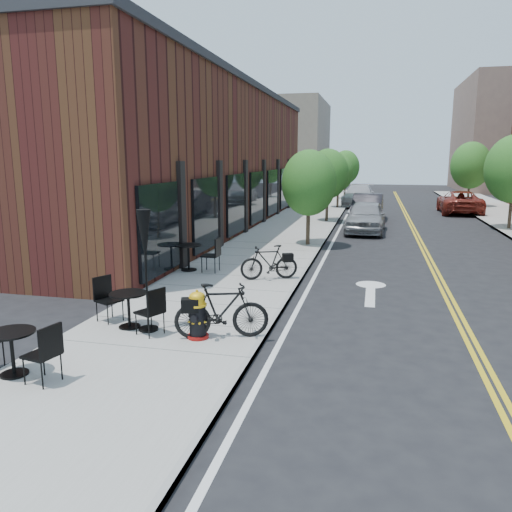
% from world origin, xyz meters
% --- Properties ---
extents(ground, '(120.00, 120.00, 0.00)m').
position_xyz_m(ground, '(0.00, 0.00, 0.00)').
color(ground, black).
rests_on(ground, ground).
extents(sidewalk_near, '(4.00, 70.00, 0.12)m').
position_xyz_m(sidewalk_near, '(-2.00, 10.00, 0.06)').
color(sidewalk_near, '#9E9B93').
rests_on(sidewalk_near, ground).
extents(building_near, '(5.00, 28.00, 7.00)m').
position_xyz_m(building_near, '(-6.50, 14.00, 3.50)').
color(building_near, '#421815').
rests_on(building_near, ground).
extents(bg_building_left, '(8.00, 14.00, 10.00)m').
position_xyz_m(bg_building_left, '(-8.00, 48.00, 5.00)').
color(bg_building_left, '#726656').
rests_on(bg_building_left, ground).
extents(bg_building_right, '(10.00, 16.00, 12.00)m').
position_xyz_m(bg_building_right, '(16.00, 50.00, 6.00)').
color(bg_building_right, brown).
rests_on(bg_building_right, ground).
extents(tree_near_a, '(2.20, 2.20, 3.81)m').
position_xyz_m(tree_near_a, '(-0.60, 9.00, 2.60)').
color(tree_near_a, '#382B1E').
rests_on(tree_near_a, sidewalk_near).
extents(tree_near_b, '(2.30, 2.30, 3.98)m').
position_xyz_m(tree_near_b, '(-0.60, 17.00, 2.71)').
color(tree_near_b, '#382B1E').
rests_on(tree_near_b, sidewalk_near).
extents(tree_near_c, '(2.10, 2.10, 3.67)m').
position_xyz_m(tree_near_c, '(-0.60, 25.00, 2.53)').
color(tree_near_c, '#382B1E').
rests_on(tree_near_c, sidewalk_near).
extents(tree_near_d, '(2.40, 2.40, 4.11)m').
position_xyz_m(tree_near_d, '(-0.60, 33.00, 2.79)').
color(tree_near_d, '#382B1E').
rests_on(tree_near_d, sidewalk_near).
extents(tree_far_c, '(2.80, 2.80, 4.62)m').
position_xyz_m(tree_far_c, '(8.60, 28.00, 3.06)').
color(tree_far_c, '#382B1E').
rests_on(tree_far_c, sidewalk_far).
extents(fire_hydrant, '(0.50, 0.50, 0.97)m').
position_xyz_m(fire_hydrant, '(-1.26, -2.28, 0.58)').
color(fire_hydrant, maroon).
rests_on(fire_hydrant, sidewalk_near).
extents(bicycle_left, '(1.74, 1.08, 1.01)m').
position_xyz_m(bicycle_left, '(-0.90, 2.76, 0.63)').
color(bicycle_left, black).
rests_on(bicycle_left, sidewalk_near).
extents(bicycle_right, '(1.91, 1.09, 1.11)m').
position_xyz_m(bicycle_right, '(-0.80, -2.17, 0.67)').
color(bicycle_right, black).
rests_on(bicycle_right, sidewalk_near).
extents(bistro_set_a, '(1.83, 0.91, 0.96)m').
position_xyz_m(bistro_set_a, '(-3.60, -4.58, 0.60)').
color(bistro_set_a, black).
rests_on(bistro_set_a, sidewalk_near).
extents(bistro_set_b, '(1.81, 1.16, 0.97)m').
position_xyz_m(bistro_set_b, '(-2.87, -2.02, 0.61)').
color(bistro_set_b, black).
rests_on(bistro_set_b, sidewalk_near).
extents(bistro_set_c, '(1.97, 0.87, 1.06)m').
position_xyz_m(bistro_set_c, '(-3.60, 3.33, 0.66)').
color(bistro_set_c, black).
rests_on(bistro_set_c, sidewalk_near).
extents(patio_umbrella, '(0.40, 0.40, 2.48)m').
position_xyz_m(patio_umbrella, '(-2.41, -2.08, 1.90)').
color(patio_umbrella, black).
rests_on(patio_umbrella, sidewalk_near).
extents(parked_car_a, '(2.00, 4.60, 1.54)m').
position_xyz_m(parked_car_a, '(1.60, 13.75, 0.77)').
color(parked_car_a, gray).
rests_on(parked_car_a, ground).
extents(parked_car_b, '(1.83, 4.77, 1.55)m').
position_xyz_m(parked_car_b, '(1.60, 18.51, 0.78)').
color(parked_car_b, black).
rests_on(parked_car_b, ground).
extents(parked_car_c, '(2.43, 5.61, 1.61)m').
position_xyz_m(parked_car_c, '(0.80, 27.50, 0.80)').
color(parked_car_c, '#BBBBC0').
rests_on(parked_car_c, ground).
extents(parked_car_far, '(2.56, 5.40, 1.49)m').
position_xyz_m(parked_car_far, '(7.40, 23.81, 0.75)').
color(parked_car_far, maroon).
rests_on(parked_car_far, ground).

